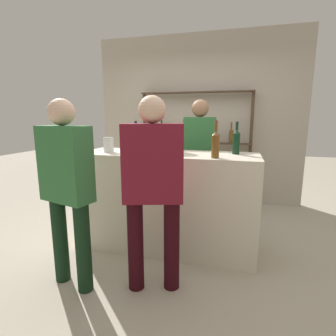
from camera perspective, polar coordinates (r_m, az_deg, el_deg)
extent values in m
plane|color=#B2A893|center=(3.12, 0.00, -16.63)|extent=(16.00, 16.00, 0.00)
cube|color=beige|center=(2.91, 0.00, -7.26)|extent=(1.89, 0.63, 1.07)
cube|color=#B2A899|center=(4.64, 6.36, 10.38)|extent=(3.49, 0.12, 2.80)
cylinder|color=#4C3828|center=(4.72, -5.02, 4.66)|extent=(0.05, 0.05, 1.85)
cylinder|color=#4C3828|center=(4.43, 17.46, 3.79)|extent=(0.05, 0.05, 1.85)
cube|color=#4C3828|center=(4.48, 6.11, 16.06)|extent=(1.85, 0.18, 0.02)
cube|color=#4C3828|center=(4.48, 5.89, 5.50)|extent=(1.85, 0.18, 0.02)
cylinder|color=black|center=(4.60, -1.41, 7.31)|extent=(0.07, 0.07, 0.24)
cone|color=black|center=(4.60, -1.42, 8.99)|extent=(0.07, 0.07, 0.03)
cylinder|color=black|center=(4.59, -1.42, 9.71)|extent=(0.03, 0.03, 0.08)
cylinder|color=black|center=(4.59, -1.42, 10.29)|extent=(0.03, 0.03, 0.01)
cylinder|color=brown|center=(4.51, 3.43, 7.19)|extent=(0.07, 0.07, 0.23)
cone|color=brown|center=(4.50, 3.45, 8.88)|extent=(0.07, 0.07, 0.03)
cylinder|color=brown|center=(4.50, 3.46, 9.66)|extent=(0.03, 0.03, 0.09)
cylinder|color=black|center=(4.50, 3.47, 10.32)|extent=(0.03, 0.03, 0.01)
cylinder|color=black|center=(4.44, 8.44, 6.69)|extent=(0.08, 0.08, 0.18)
cone|color=black|center=(4.44, 8.48, 8.07)|extent=(0.08, 0.08, 0.03)
cylinder|color=black|center=(4.43, 8.50, 8.89)|extent=(0.03, 0.03, 0.09)
cylinder|color=gold|center=(4.43, 8.52, 9.56)|extent=(0.03, 0.03, 0.01)
cylinder|color=brown|center=(4.41, 13.55, 6.60)|extent=(0.07, 0.07, 0.20)
cone|color=brown|center=(4.41, 13.62, 8.09)|extent=(0.07, 0.07, 0.03)
cylinder|color=brown|center=(4.40, 13.66, 8.88)|extent=(0.03, 0.03, 0.09)
cylinder|color=#232328|center=(4.40, 13.69, 9.54)|extent=(0.03, 0.03, 0.01)
cylinder|color=#0F1956|center=(2.92, -6.95, 5.66)|extent=(0.07, 0.07, 0.22)
cone|color=#0F1956|center=(2.91, -7.01, 8.11)|extent=(0.07, 0.07, 0.03)
cylinder|color=#0F1956|center=(2.91, -7.03, 9.27)|extent=(0.03, 0.03, 0.08)
cylinder|color=gold|center=(2.91, -7.06, 10.22)|extent=(0.03, 0.03, 0.01)
cylinder|color=brown|center=(2.49, 10.28, 4.59)|extent=(0.07, 0.07, 0.21)
cone|color=brown|center=(2.48, 10.38, 7.41)|extent=(0.07, 0.07, 0.03)
cylinder|color=brown|center=(2.48, 10.43, 8.84)|extent=(0.03, 0.03, 0.09)
cylinder|color=maroon|center=(2.48, 10.47, 10.02)|extent=(0.03, 0.03, 0.01)
cylinder|color=black|center=(2.81, 14.62, 5.11)|extent=(0.07, 0.07, 0.21)
cone|color=black|center=(2.80, 14.74, 7.61)|extent=(0.07, 0.07, 0.03)
cylinder|color=black|center=(2.79, 14.80, 8.73)|extent=(0.03, 0.03, 0.08)
cylinder|color=#232328|center=(2.79, 14.84, 9.64)|extent=(0.03, 0.03, 0.01)
cylinder|color=#846647|center=(2.88, 0.81, 5.47)|extent=(0.22, 0.22, 0.20)
cylinder|color=#846647|center=(2.87, 0.81, 7.51)|extent=(0.24, 0.24, 0.01)
cylinder|color=silver|center=(2.94, -12.82, 4.95)|extent=(0.11, 0.11, 0.16)
sphere|color=tan|center=(2.92, -13.18, 4.27)|extent=(0.02, 0.02, 0.02)
sphere|color=tan|center=(2.90, -12.50, 4.42)|extent=(0.02, 0.02, 0.02)
sphere|color=tan|center=(2.93, -12.63, 4.12)|extent=(0.02, 0.02, 0.02)
sphere|color=tan|center=(2.92, -12.95, 4.62)|extent=(0.02, 0.02, 0.02)
sphere|color=tan|center=(2.97, -13.01, 4.35)|extent=(0.02, 0.02, 0.02)
sphere|color=tan|center=(2.93, -13.58, 4.74)|extent=(0.02, 0.02, 0.02)
sphere|color=tan|center=(2.97, -12.99, 4.46)|extent=(0.02, 0.02, 0.02)
sphere|color=tan|center=(2.95, -13.38, 4.06)|extent=(0.02, 0.02, 0.02)
cylinder|color=black|center=(3.58, 4.51, -5.94)|extent=(0.11, 0.11, 0.81)
cylinder|color=black|center=(3.58, 8.70, -6.08)|extent=(0.11, 0.11, 0.81)
cube|color=#2D6B38|center=(3.44, 6.87, 5.61)|extent=(0.42, 0.22, 0.64)
sphere|color=#936B4C|center=(3.42, 7.04, 12.79)|extent=(0.22, 0.22, 0.22)
cylinder|color=black|center=(2.30, 0.79, -16.43)|extent=(0.13, 0.13, 0.78)
cylinder|color=black|center=(2.31, -7.07, -16.38)|extent=(0.13, 0.13, 0.78)
cube|color=maroon|center=(2.07, -3.35, 1.03)|extent=(0.51, 0.33, 0.62)
sphere|color=#DBB293|center=(2.04, -3.49, 12.60)|extent=(0.21, 0.21, 0.21)
cylinder|color=black|center=(2.37, -17.97, -16.18)|extent=(0.13, 0.13, 0.77)
cylinder|color=black|center=(2.58, -22.40, -14.22)|extent=(0.13, 0.13, 0.77)
cube|color=#2D6B38|center=(2.26, -21.45, 0.79)|extent=(0.49, 0.31, 0.61)
sphere|color=#DBB293|center=(2.23, -22.21, 11.20)|extent=(0.21, 0.21, 0.21)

